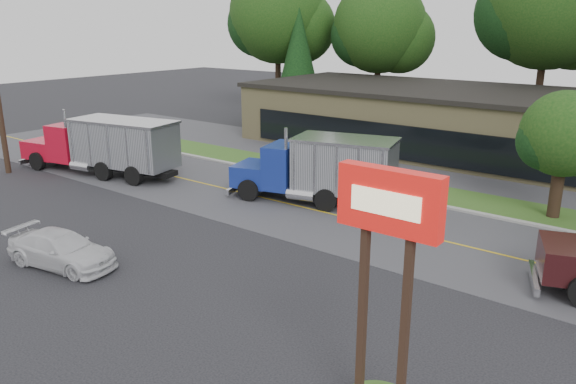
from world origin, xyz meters
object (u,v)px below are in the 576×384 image
(bilo_sign, at_px, (382,347))
(dump_truck_blue, at_px, (322,168))
(dump_truck_red, at_px, (105,145))
(rally_car, at_px, (61,249))

(bilo_sign, height_order, dump_truck_blue, bilo_sign)
(bilo_sign, relative_size, dump_truck_red, 0.54)
(dump_truck_red, bearing_deg, rally_car, 126.84)
(bilo_sign, height_order, rally_car, bilo_sign)
(dump_truck_blue, distance_m, rally_car, 12.66)
(dump_truck_red, height_order, dump_truck_blue, same)
(dump_truck_red, distance_m, rally_car, 13.37)
(rally_car, bearing_deg, dump_truck_blue, -26.37)
(bilo_sign, relative_size, rally_car, 1.34)
(bilo_sign, xyz_separation_m, rally_car, (-13.52, 0.52, -1.38))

